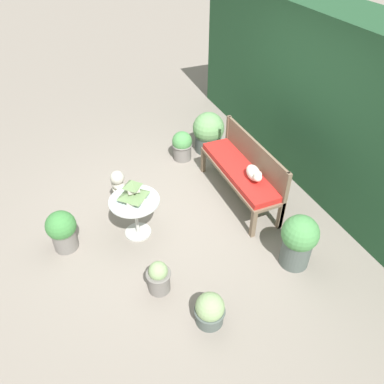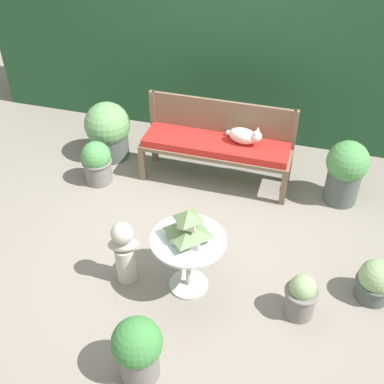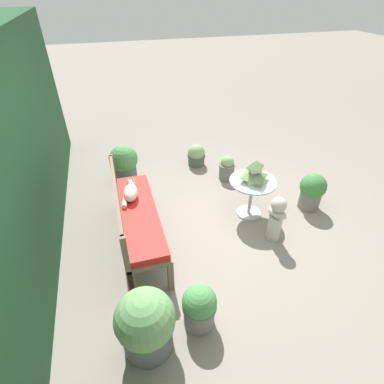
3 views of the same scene
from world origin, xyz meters
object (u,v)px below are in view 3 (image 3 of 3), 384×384
Objects in this scene: potted_plant_bench_left at (196,155)px; garden_bench at (139,216)px; potted_plant_bench_right at (125,165)px; garden_bust at (276,218)px; potted_plant_table_near at (227,168)px; potted_plant_path_edge at (146,324)px; potted_plant_hedge_corner at (199,307)px; cat at (130,192)px; patio_table at (252,188)px; potted_plant_table_far at (312,191)px; pagoda_birdhouse at (254,172)px.

garden_bench is at bearing 143.90° from potted_plant_bench_left.
garden_bust is at bearing -136.41° from potted_plant_bench_right.
potted_plant_bench_left is (0.58, 0.35, -0.02)m from potted_plant_table_near.
potted_plant_hedge_corner is at bearing -80.58° from potted_plant_path_edge.
cat is 1.60m from patio_table.
potted_plant_bench_left is at bearing -24.39° from potted_plant_path_edge.
patio_table is 1.50× the size of potted_plant_table_near.
patio_table is at bearing -40.17° from potted_plant_hedge_corner.
garden_bust is at bearing 118.04° from potted_plant_table_far.
pagoda_birdhouse reaches higher than garden_bust.
pagoda_birdhouse is (0.00, 0.00, 0.25)m from patio_table.
cat is at bearing 85.10° from pagoda_birdhouse.
potted_plant_bench_right is (1.06, -0.01, -0.22)m from cat.
garden_bench is at bearing 95.69° from pagoda_birdhouse.
potted_plant_bench_left is at bearing -7.46° from garden_bust.
potted_plant_path_edge reaches higher than potted_plant_hedge_corner.
potted_plant_table_far is at bearing -143.34° from potted_plant_bench_left.
potted_plant_bench_right is (1.20, 1.58, -0.06)m from patio_table.
potted_plant_table_far is at bearing -96.77° from patio_table.
pagoda_birdhouse is at bearing -127.22° from potted_plant_bench_right.
garden_bench is 2.44m from potted_plant_table_far.
garden_bench is 1.57m from pagoda_birdhouse.
potted_plant_bench_right is (0.25, 1.61, 0.18)m from potted_plant_table_near.
pagoda_birdhouse is 0.62× the size of potted_plant_hedge_corner.
cat is 0.80× the size of potted_plant_hedge_corner.
patio_table is 0.91× the size of potted_plant_path_edge.
garden_bust reaches higher than potted_plant_table_near.
cat reaches higher than potted_plant_table_far.
potted_plant_table_near reaches higher than potted_plant_bench_left.
potted_plant_path_edge is at bearing 144.80° from potted_plant_table_near.
pagoda_birdhouse reaches higher than cat.
cat is at bearing 137.55° from potted_plant_bench_left.
potted_plant_table_near is 0.61× the size of potted_plant_path_edge.
garden_bench is 2.52× the size of garden_bust.
garden_bench is 5.24× the size of pagoda_birdhouse.
potted_plant_bench_right reaches higher than potted_plant_table_near.
patio_table is 0.89× the size of potted_plant_bench_right.
potted_plant_bench_right is at bearing 25.26° from garden_bust.
garden_bench is 1.93m from potted_plant_table_near.
potted_plant_table_near is 0.84× the size of potted_plant_hedge_corner.
potted_plant_hedge_corner is 0.52m from potted_plant_path_edge.
garden_bust is 2.40m from potted_plant_bench_right.
garden_bench is 3.27× the size of potted_plant_hedge_corner.
garden_bench is 0.34m from cat.
pagoda_birdhouse is 0.48× the size of garden_bust.
garden_bust is 1.49m from potted_plant_table_near.
potted_plant_hedge_corner is at bearing 121.82° from potted_plant_table_far.
potted_plant_bench_left is at bearing -32.70° from cat.
potted_plant_bench_right is at bearing 8.96° from potted_plant_hedge_corner.
potted_plant_table_far reaches higher than potted_plant_bench_left.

